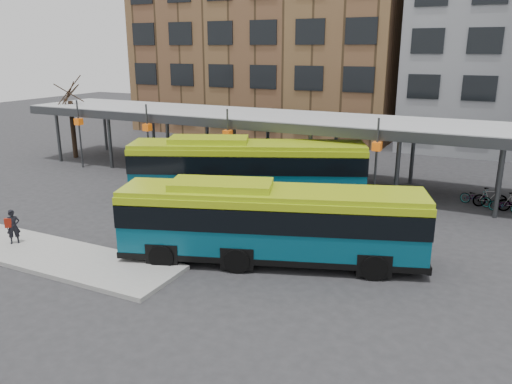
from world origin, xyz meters
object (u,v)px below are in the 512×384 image
at_px(tree, 73,127).
at_px(bus_front, 270,221).
at_px(pedestrian, 13,226).
at_px(bus_rear, 247,168).

distance_m(tree, bus_front, 24.76).
bearing_deg(pedestrian, tree, 77.73).
height_order(tree, bus_front, tree).
xyz_separation_m(tree, bus_rear, (17.25, -4.21, -0.58)).
xyz_separation_m(tree, bus_front, (21.96, -11.41, -0.73)).
height_order(bus_rear, pedestrian, bus_rear).
relative_size(tree, bus_front, 0.46).
xyz_separation_m(tree, pedestrian, (11.45, -14.87, -1.49)).
xyz_separation_m(bus_front, pedestrian, (-10.51, -3.45, -0.77)).
bearing_deg(bus_rear, tree, 142.96).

